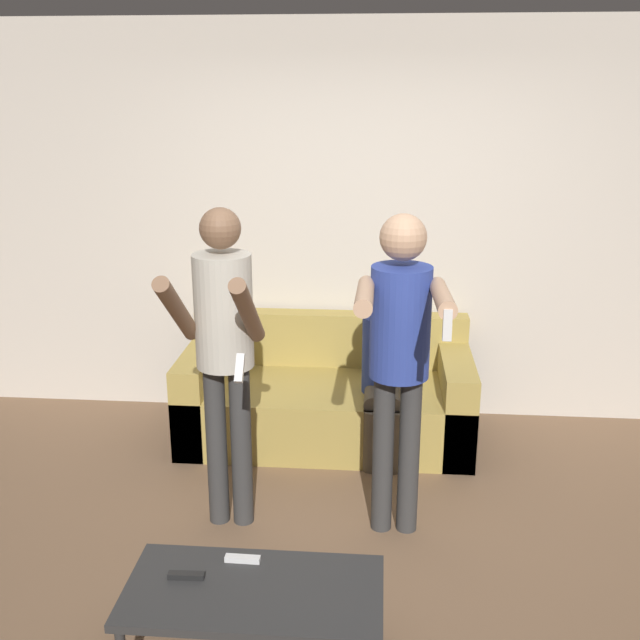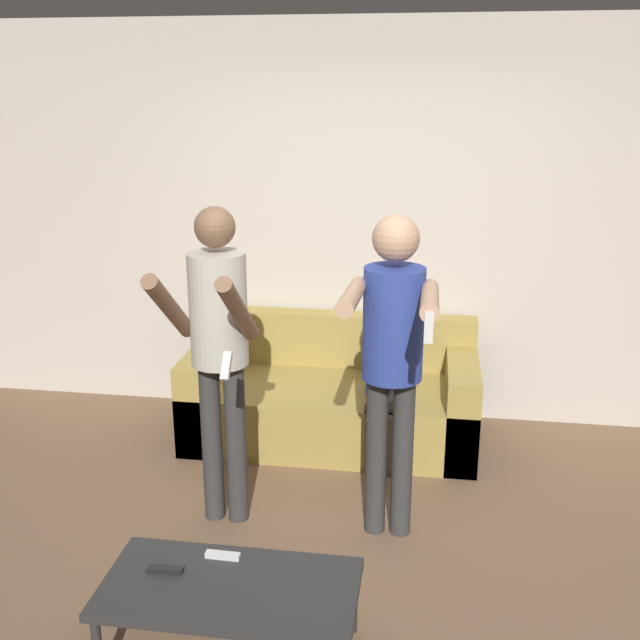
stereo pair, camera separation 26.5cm
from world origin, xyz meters
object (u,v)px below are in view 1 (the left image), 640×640
person_standing_right (400,342)px  remote_far (243,559)px  person_standing_left (224,339)px  remote_near (186,576)px  couch (327,399)px  person_seated (384,364)px  coffee_table (254,595)px

person_standing_right → remote_far: 1.26m
person_standing_left → remote_near: bearing=-89.0°
person_standing_right → remote_far: bearing=-128.7°
couch → remote_near: (-0.42, -2.06, 0.09)m
person_seated → coffee_table: (-0.51, -1.89, -0.29)m
couch → person_standing_right: 1.44m
couch → remote_far: bearing=-96.3°
coffee_table → person_seated: bearing=74.9°
person_standing_right → person_seated: bearing=94.4°
person_standing_right → coffee_table: person_standing_right is taller
person_standing_left → coffee_table: person_standing_left is taller
coffee_table → remote_far: bearing=113.8°
couch → coffee_table: size_ratio=1.81×
couch → remote_near: bearing=-101.6°
remote_near → remote_far: (0.21, 0.13, 0.00)m
person_standing_left → person_seated: person_standing_left is taller
person_standing_left → couch: bearing=68.3°
person_seated → remote_near: bearing=-113.2°
person_standing_left → person_seated: (0.81, 0.90, -0.45)m
person_seated → couch: bearing=150.8°
remote_near → remote_far: 0.25m
person_standing_right → remote_far: size_ratio=11.26×
person_standing_left → remote_near: person_standing_left is taller
person_standing_left → coffee_table: bearing=-73.2°
remote_near → coffee_table: bearing=-8.1°
couch → remote_near: 2.11m
person_standing_left → remote_near: 1.18m
person_seated → remote_far: bearing=-108.8°
couch → remote_near: size_ratio=12.48×
remote_far → person_seated: bearing=71.2°
coffee_table → person_standing_right: bearing=59.6°
couch → person_seated: person_seated is taller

